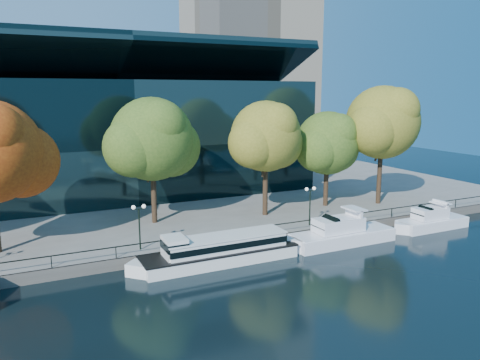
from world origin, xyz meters
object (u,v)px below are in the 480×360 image
lamp_2 (310,197)px  tree_3 (267,138)px  cruiser_near (339,234)px  tour_boat (217,250)px  tree_5 (384,124)px  cruiser_far (430,220)px  tree_2 (154,141)px  lamp_1 (139,217)px  tree_4 (329,144)px

lamp_2 → tree_3: bearing=109.4°
cruiser_near → tour_boat: bearing=178.2°
cruiser_near → tree_5: (12.62, 8.35, 9.71)m
tree_5 → cruiser_near: bearing=-146.5°
cruiser_far → tree_2: (-26.78, 11.97, 8.68)m
tree_3 → lamp_1: 17.62m
tour_boat → lamp_1: size_ratio=3.76×
cruiser_far → lamp_2: lamp_2 is taller
tree_4 → lamp_1: bearing=-165.6°
tree_2 → tree_5: tree_5 is taller
cruiser_near → tree_5: size_ratio=0.83×
cruiser_far → lamp_1: (-30.46, 4.04, 3.02)m
tree_2 → tree_3: 12.24m
cruiser_far → cruiser_near: bearing=179.5°
cruiser_far → tree_4: tree_4 is taller
tree_5 → tour_boat: bearing=-162.5°
tree_5 → tree_2: bearing=172.7°
tree_2 → tree_3: size_ratio=1.03×
tour_boat → lamp_1: bearing=148.5°
tour_boat → tree_3: 15.94m
tree_3 → lamp_1: size_ratio=3.15×
tree_2 → cruiser_near: bearing=-38.8°
cruiser_far → tree_5: 12.97m
tree_4 → tree_5: (6.63, -1.86, 2.33)m
cruiser_far → tree_2: 30.59m
cruiser_far → tree_5: size_ratio=0.65×
tree_4 → lamp_2: (-6.72, -6.27, -4.47)m
lamp_1 → lamp_2: size_ratio=1.00×
cruiser_near → tree_3: tree_3 is taller
tree_2 → tour_boat: bearing=-79.7°
cruiser_near → lamp_1: lamp_1 is taller
cruiser_near → lamp_1: bearing=167.9°
tour_boat → tree_4: tree_4 is taller
tour_boat → tree_5: (25.28, 7.95, 9.56)m
tour_boat → tree_3: bearing=42.7°
tree_2 → tree_4: (20.73, -1.65, -1.19)m
tree_4 → cruiser_far: bearing=-59.6°
tree_3 → lamp_1: (-15.71, -5.63, -5.67)m
cruiser_near → tree_2: tree_2 is taller
cruiser_near → tree_3: (-2.72, 9.57, 8.57)m
tour_boat → lamp_2: lamp_2 is taller
tour_boat → lamp_2: 12.74m
tree_5 → lamp_2: tree_5 is taller
lamp_2 → lamp_1: bearing=180.0°
cruiser_near → lamp_1: (-18.42, 3.93, 2.91)m
cruiser_far → lamp_2: (-12.77, 4.04, 3.02)m
tree_2 → lamp_1: tree_2 is taller
cruiser_near → tree_3: 13.13m
tree_5 → lamp_2: (-13.36, -4.42, -6.80)m
cruiser_far → tree_4: bearing=120.4°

